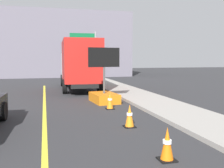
{
  "coord_description": "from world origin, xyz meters",
  "views": [
    {
      "loc": [
        0.04,
        2.67,
        2.16
      ],
      "look_at": [
        1.18,
        7.02,
        1.72
      ],
      "focal_mm": 41.54,
      "sensor_mm": 36.0,
      "label": 1
    }
  ],
  "objects_px": {
    "highway_guide_sign": "(88,47)",
    "traffic_cone_mid_lane": "(167,144)",
    "traffic_cone_curbside": "(110,101)",
    "arrow_board_trailer": "(104,93)",
    "traffic_cone_far_lane": "(130,116)",
    "box_truck": "(79,64)"
  },
  "relations": [
    {
      "from": "box_truck",
      "to": "traffic_cone_far_lane",
      "type": "bearing_deg",
      "value": -88.84
    },
    {
      "from": "arrow_board_trailer",
      "to": "traffic_cone_far_lane",
      "type": "height_order",
      "value": "arrow_board_trailer"
    },
    {
      "from": "traffic_cone_mid_lane",
      "to": "traffic_cone_curbside",
      "type": "xyz_separation_m",
      "value": [
        0.21,
        5.79,
        0.01
      ]
    },
    {
      "from": "highway_guide_sign",
      "to": "traffic_cone_mid_lane",
      "type": "xyz_separation_m",
      "value": [
        -2.03,
        -22.31,
        -3.07
      ]
    },
    {
      "from": "box_truck",
      "to": "highway_guide_sign",
      "type": "distance_m",
      "value": 9.57
    },
    {
      "from": "highway_guide_sign",
      "to": "traffic_cone_far_lane",
      "type": "height_order",
      "value": "highway_guide_sign"
    },
    {
      "from": "traffic_cone_mid_lane",
      "to": "traffic_cone_curbside",
      "type": "relative_size",
      "value": 0.97
    },
    {
      "from": "highway_guide_sign",
      "to": "arrow_board_trailer",
      "type": "bearing_deg",
      "value": -96.44
    },
    {
      "from": "box_truck",
      "to": "traffic_cone_mid_lane",
      "type": "xyz_separation_m",
      "value": [
        0.12,
        -13.12,
        -1.46
      ]
    },
    {
      "from": "traffic_cone_mid_lane",
      "to": "highway_guide_sign",
      "type": "bearing_deg",
      "value": 84.81
    },
    {
      "from": "arrow_board_trailer",
      "to": "traffic_cone_mid_lane",
      "type": "bearing_deg",
      "value": -92.73
    },
    {
      "from": "arrow_board_trailer",
      "to": "traffic_cone_curbside",
      "type": "bearing_deg",
      "value": -94.81
    },
    {
      "from": "traffic_cone_curbside",
      "to": "box_truck",
      "type": "bearing_deg",
      "value": 92.61
    },
    {
      "from": "traffic_cone_mid_lane",
      "to": "traffic_cone_curbside",
      "type": "height_order",
      "value": "traffic_cone_curbside"
    },
    {
      "from": "traffic_cone_far_lane",
      "to": "traffic_cone_curbside",
      "type": "bearing_deg",
      "value": 87.64
    },
    {
      "from": "arrow_board_trailer",
      "to": "traffic_cone_mid_lane",
      "type": "xyz_separation_m",
      "value": [
        -0.36,
        -7.55,
        -0.13
      ]
    },
    {
      "from": "highway_guide_sign",
      "to": "traffic_cone_mid_lane",
      "type": "relative_size",
      "value": 6.96
    },
    {
      "from": "traffic_cone_far_lane",
      "to": "traffic_cone_curbside",
      "type": "height_order",
      "value": "traffic_cone_curbside"
    },
    {
      "from": "arrow_board_trailer",
      "to": "box_truck",
      "type": "relative_size",
      "value": 0.37
    },
    {
      "from": "highway_guide_sign",
      "to": "traffic_cone_mid_lane",
      "type": "height_order",
      "value": "highway_guide_sign"
    },
    {
      "from": "arrow_board_trailer",
      "to": "traffic_cone_far_lane",
      "type": "xyz_separation_m",
      "value": [
        -0.27,
        -4.79,
        -0.12
      ]
    },
    {
      "from": "traffic_cone_mid_lane",
      "to": "traffic_cone_far_lane",
      "type": "bearing_deg",
      "value": 88.2
    }
  ]
}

